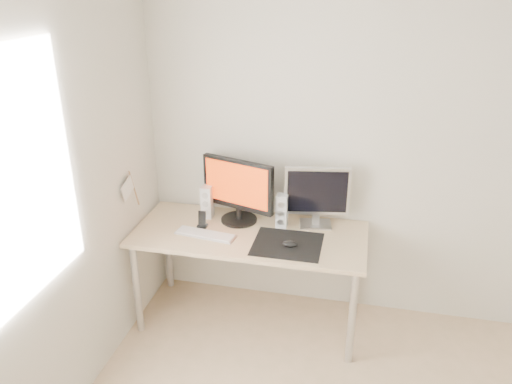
{
  "coord_description": "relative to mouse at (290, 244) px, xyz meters",
  "views": [
    {
      "loc": [
        -0.22,
        -1.58,
        2.35
      ],
      "look_at": [
        -0.9,
        1.44,
        1.01
      ],
      "focal_mm": 35.0,
      "sensor_mm": 36.0,
      "label": 1
    }
  ],
  "objects": [
    {
      "name": "pennant",
      "position": [
        -1.09,
        -0.01,
        0.3
      ],
      "size": [
        0.01,
        0.23,
        0.29
      ],
      "color": "#A57F54",
      "rests_on": "wall_left"
    },
    {
      "name": "mouse",
      "position": [
        0.0,
        0.0,
        0.0
      ],
      "size": [
        0.1,
        0.06,
        0.04
      ],
      "primitive_type": "ellipsoid",
      "color": "black",
      "rests_on": "mousepad"
    },
    {
      "name": "mousepad",
      "position": [
        -0.02,
        0.03,
        -0.02
      ],
      "size": [
        0.45,
        0.4,
        0.0
      ],
      "primitive_type": "cube",
      "color": "black",
      "rests_on": "desk"
    },
    {
      "name": "keyboard",
      "position": [
        -0.59,
        0.03,
        -0.01
      ],
      "size": [
        0.43,
        0.18,
        0.02
      ],
      "color": "#BBBBBD",
      "rests_on": "desk"
    },
    {
      "name": "main_monitor",
      "position": [
        -0.42,
        0.29,
        0.23
      ],
      "size": [
        0.54,
        0.33,
        0.47
      ],
      "color": "black",
      "rests_on": "desk"
    },
    {
      "name": "speaker_right",
      "position": [
        -0.1,
        0.27,
        0.1
      ],
      "size": [
        0.08,
        0.09,
        0.24
      ],
      "color": "silver",
      "rests_on": "desk"
    },
    {
      "name": "desk",
      "position": [
        -0.3,
        0.14,
        -0.1
      ],
      "size": [
        1.6,
        0.7,
        0.73
      ],
      "color": "#D1B587",
      "rests_on": "ground"
    },
    {
      "name": "second_monitor",
      "position": [
        0.13,
        0.34,
        0.22
      ],
      "size": [
        0.45,
        0.19,
        0.43
      ],
      "color": "#BDBDBF",
      "rests_on": "desk"
    },
    {
      "name": "speaker_left",
      "position": [
        -0.66,
        0.31,
        0.1
      ],
      "size": [
        0.08,
        0.09,
        0.24
      ],
      "color": "white",
      "rests_on": "desk"
    },
    {
      "name": "phone_dock",
      "position": [
        -0.64,
        0.14,
        0.02
      ],
      "size": [
        0.07,
        0.06,
        0.12
      ],
      "color": "black",
      "rests_on": "desk"
    },
    {
      "name": "wall_back",
      "position": [
        0.63,
        0.51,
        0.5
      ],
      "size": [
        3.5,
        0.0,
        3.5
      ],
      "primitive_type": "plane",
      "rotation": [
        1.57,
        0.0,
        0.0
      ],
      "color": "beige",
      "rests_on": "ground"
    }
  ]
}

